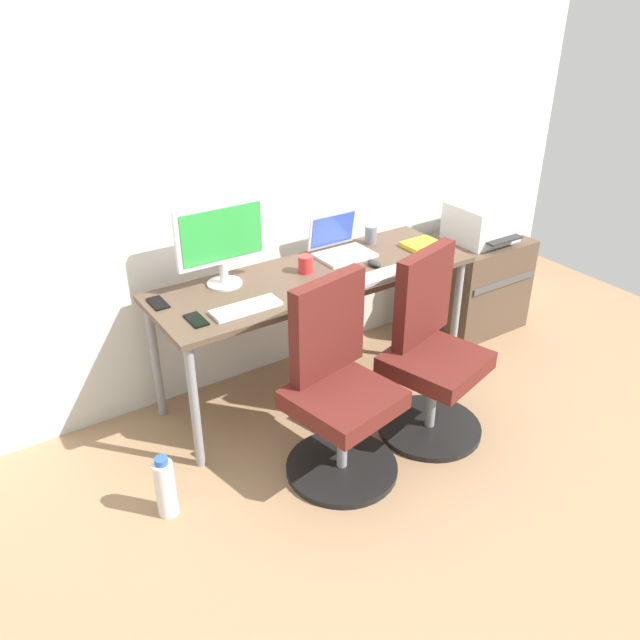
{
  "coord_description": "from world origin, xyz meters",
  "views": [
    {
      "loc": [
        -1.7,
        -2.6,
        2.14
      ],
      "look_at": [
        0.0,
        -0.05,
        0.46
      ],
      "focal_mm": 36.3,
      "sensor_mm": 36.0,
      "label": 1
    }
  ],
  "objects": [
    {
      "name": "desk",
      "position": [
        0.0,
        0.0,
        0.65
      ],
      "size": [
        1.76,
        0.6,
        0.71
      ],
      "color": "brown",
      "rests_on": "ground"
    },
    {
      "name": "desktop_monitor",
      "position": [
        -0.45,
        0.16,
        0.96
      ],
      "size": [
        0.48,
        0.18,
        0.43
      ],
      "color": "silver",
      "rests_on": "desk"
    },
    {
      "name": "water_bottle_on_floor",
      "position": [
        -1.09,
        -0.46,
        0.15
      ],
      "size": [
        0.09,
        0.09,
        0.31
      ],
      "color": "white",
      "rests_on": "ground"
    },
    {
      "name": "back_wall",
      "position": [
        0.0,
        0.38,
        1.3
      ],
      "size": [
        4.4,
        0.04,
        2.6
      ],
      "primitive_type": "cube",
      "color": "silver",
      "rests_on": "ground"
    },
    {
      "name": "mouse_by_laptop",
      "position": [
        0.68,
        -0.16,
        0.73
      ],
      "size": [
        0.06,
        0.1,
        0.03
      ],
      "primitive_type": "ellipsoid",
      "color": "silver",
      "rests_on": "desk"
    },
    {
      "name": "printer",
      "position": [
        1.3,
        0.06,
        0.73
      ],
      "size": [
        0.38,
        0.4,
        0.24
      ],
      "color": "silver",
      "rests_on": "side_cabinet"
    },
    {
      "name": "phone_near_laptop",
      "position": [
        -0.81,
        0.14,
        0.72
      ],
      "size": [
        0.07,
        0.14,
        0.01
      ],
      "primitive_type": "cube",
      "color": "black",
      "rests_on": "desk"
    },
    {
      "name": "office_chair_right",
      "position": [
        0.3,
        -0.6,
        0.42
      ],
      "size": [
        0.54,
        0.54,
        0.94
      ],
      "color": "black",
      "rests_on": "ground"
    },
    {
      "name": "open_laptop",
      "position": [
        0.28,
        0.16,
        0.77
      ],
      "size": [
        0.31,
        0.26,
        0.23
      ],
      "color": "silver",
      "rests_on": "desk"
    },
    {
      "name": "pen_cup",
      "position": [
        0.52,
        0.19,
        0.76
      ],
      "size": [
        0.07,
        0.07,
        0.1
      ],
      "primitive_type": "cylinder",
      "color": "slate",
      "rests_on": "desk"
    },
    {
      "name": "coffee_mug",
      "position": [
        -0.02,
        0.06,
        0.76
      ],
      "size": [
        0.08,
        0.08,
        0.09
      ],
      "primitive_type": "cylinder",
      "color": "red",
      "rests_on": "desk"
    },
    {
      "name": "mouse_by_monitor",
      "position": [
        0.33,
        -0.08,
        0.73
      ],
      "size": [
        0.06,
        0.1,
        0.03
      ],
      "primitive_type": "ellipsoid",
      "color": "#2D2D2D",
      "rests_on": "desk"
    },
    {
      "name": "ground_plane",
      "position": [
        0.0,
        0.0,
        0.0
      ],
      "size": [
        5.28,
        5.28,
        0.0
      ],
      "primitive_type": "plane",
      "color": "#9E7A56"
    },
    {
      "name": "phone_near_monitor",
      "position": [
        -0.73,
        -0.12,
        0.72
      ],
      "size": [
        0.07,
        0.14,
        0.01
      ],
      "primitive_type": "cube",
      "color": "black",
      "rests_on": "desk"
    },
    {
      "name": "keyboard_by_monitor",
      "position": [
        -0.49,
        -0.15,
        0.72
      ],
      "size": [
        0.34,
        0.12,
        0.02
      ],
      "primitive_type": "cube",
      "color": "silver",
      "rests_on": "desk"
    },
    {
      "name": "office_chair_left",
      "position": [
        -0.27,
        -0.6,
        0.42
      ],
      "size": [
        0.54,
        0.54,
        0.94
      ],
      "color": "black",
      "rests_on": "ground"
    },
    {
      "name": "notebook",
      "position": [
        0.73,
        -0.01,
        0.73
      ],
      "size": [
        0.21,
        0.15,
        0.03
      ],
      "primitive_type": "cube",
      "color": "yellow",
      "rests_on": "desk"
    },
    {
      "name": "side_cabinet",
      "position": [
        1.3,
        0.06,
        0.31
      ],
      "size": [
        0.59,
        0.49,
        0.61
      ],
      "color": "brown",
      "rests_on": "ground"
    },
    {
      "name": "keyboard_by_laptop",
      "position": [
        0.25,
        -0.22,
        0.72
      ],
      "size": [
        0.34,
        0.12,
        0.02
      ],
      "primitive_type": "cube",
      "color": "#B7B7B7",
      "rests_on": "desk"
    }
  ]
}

